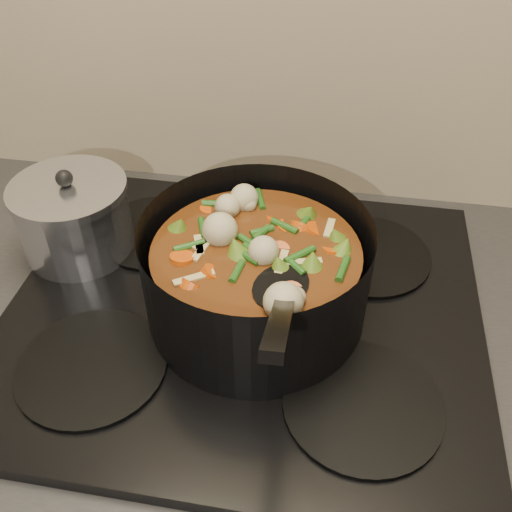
# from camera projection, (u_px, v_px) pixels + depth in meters

# --- Properties ---
(counter) EXTENTS (2.64, 0.64, 0.91)m
(counter) POSITION_uv_depth(u_px,v_px,m) (247.00, 481.00, 1.07)
(counter) COLOR brown
(counter) RESTS_ON ground
(stovetop) EXTENTS (0.62, 0.54, 0.03)m
(stovetop) POSITION_uv_depth(u_px,v_px,m) (244.00, 311.00, 0.76)
(stovetop) COLOR black
(stovetop) RESTS_ON counter
(stockpot) EXTENTS (0.32, 0.40, 0.21)m
(stockpot) POSITION_uv_depth(u_px,v_px,m) (256.00, 276.00, 0.71)
(stockpot) COLOR black
(stockpot) RESTS_ON stovetop
(saucepan) EXTENTS (0.16, 0.16, 0.13)m
(saucepan) POSITION_uv_depth(u_px,v_px,m) (74.00, 217.00, 0.81)
(saucepan) COLOR silver
(saucepan) RESTS_ON stovetop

